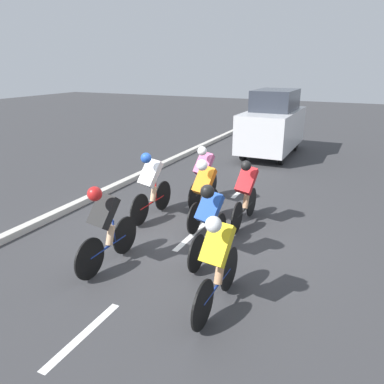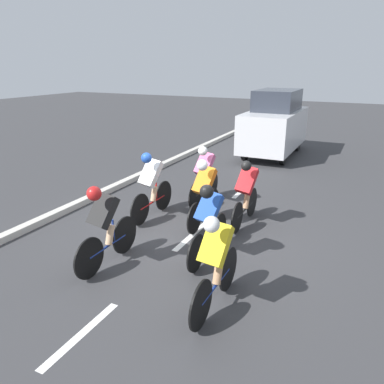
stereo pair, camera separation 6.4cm
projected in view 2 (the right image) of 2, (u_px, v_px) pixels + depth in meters
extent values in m
plane|color=#38383A|center=(193.00, 235.00, 7.60)|extent=(60.00, 60.00, 0.00)
cube|color=white|center=(81.00, 334.00, 4.81)|extent=(0.12, 1.40, 0.01)
cube|color=white|center=(191.00, 236.00, 7.53)|extent=(0.12, 1.40, 0.01)
cube|color=white|center=(242.00, 190.00, 10.25)|extent=(0.12, 1.40, 0.01)
cube|color=beige|center=(69.00, 208.00, 8.83)|extent=(0.20, 27.32, 0.14)
cylinder|color=black|center=(125.00, 235.00, 6.80)|extent=(0.03, 0.69, 0.69)
cylinder|color=black|center=(89.00, 258.00, 5.98)|extent=(0.03, 0.69, 0.69)
cylinder|color=navy|center=(108.00, 246.00, 6.39)|extent=(0.04, 0.96, 0.04)
cylinder|color=navy|center=(113.00, 231.00, 6.46)|extent=(0.04, 0.04, 0.42)
cylinder|color=#1999D8|center=(110.00, 239.00, 6.40)|extent=(0.07, 0.07, 0.16)
cylinder|color=#DBAD84|center=(110.00, 235.00, 6.39)|extent=(0.12, 0.23, 0.36)
cube|color=black|center=(103.00, 211.00, 6.06)|extent=(0.40, 0.48, 0.60)
sphere|color=red|center=(94.00, 193.00, 5.74)|extent=(0.23, 0.23, 0.23)
cylinder|color=black|center=(212.00, 184.00, 9.65)|extent=(0.03, 0.68, 0.68)
cylinder|color=black|center=(195.00, 196.00, 8.79)|extent=(0.03, 0.68, 0.68)
cylinder|color=black|center=(204.00, 190.00, 9.22)|extent=(0.04, 1.01, 0.04)
cylinder|color=black|center=(207.00, 180.00, 9.30)|extent=(0.04, 0.04, 0.42)
cylinder|color=yellow|center=(205.00, 186.00, 9.23)|extent=(0.07, 0.07, 0.16)
cylinder|color=beige|center=(206.00, 182.00, 9.22)|extent=(0.12, 0.23, 0.36)
cube|color=pink|center=(205.00, 164.00, 8.89)|extent=(0.41, 0.48, 0.61)
sphere|color=white|center=(203.00, 151.00, 8.56)|extent=(0.22, 0.22, 0.22)
cylinder|color=black|center=(213.00, 203.00, 8.38)|extent=(0.03, 0.65, 0.65)
cylinder|color=black|center=(195.00, 218.00, 7.56)|extent=(0.03, 0.65, 0.65)
cylinder|color=black|center=(204.00, 211.00, 7.97)|extent=(0.04, 0.96, 0.04)
cylinder|color=black|center=(208.00, 199.00, 8.05)|extent=(0.04, 0.04, 0.42)
cylinder|color=white|center=(205.00, 205.00, 7.98)|extent=(0.07, 0.07, 0.16)
cylinder|color=tan|center=(206.00, 202.00, 7.97)|extent=(0.12, 0.23, 0.36)
cube|color=orange|center=(205.00, 181.00, 7.64)|extent=(0.41, 0.49, 0.63)
sphere|color=white|center=(202.00, 165.00, 7.31)|extent=(0.22, 0.22, 0.22)
cylinder|color=black|center=(164.00, 195.00, 8.82)|extent=(0.03, 0.69, 0.69)
cylinder|color=black|center=(140.00, 210.00, 7.96)|extent=(0.03, 0.69, 0.69)
cylinder|color=red|center=(152.00, 202.00, 8.39)|extent=(0.04, 1.01, 0.04)
cylinder|color=red|center=(156.00, 191.00, 8.47)|extent=(0.04, 0.04, 0.42)
cylinder|color=green|center=(153.00, 197.00, 8.40)|extent=(0.07, 0.07, 0.16)
cylinder|color=#DBAD84|center=(154.00, 194.00, 8.40)|extent=(0.12, 0.23, 0.36)
cube|color=white|center=(151.00, 173.00, 8.05)|extent=(0.41, 0.50, 0.64)
sphere|color=blue|center=(146.00, 158.00, 7.72)|extent=(0.22, 0.22, 0.22)
cylinder|color=black|center=(228.00, 269.00, 5.68)|extent=(0.03, 0.68, 0.68)
cylinder|color=black|center=(201.00, 305.00, 4.83)|extent=(0.03, 0.68, 0.68)
cylinder|color=navy|center=(216.00, 286.00, 5.26)|extent=(0.04, 1.00, 0.04)
cylinder|color=navy|center=(221.00, 267.00, 5.34)|extent=(0.04, 0.04, 0.42)
cylinder|color=yellow|center=(217.00, 278.00, 5.27)|extent=(0.07, 0.07, 0.16)
cylinder|color=tan|center=(218.00, 272.00, 5.26)|extent=(0.12, 0.23, 0.36)
cube|color=yellow|center=(216.00, 244.00, 4.93)|extent=(0.37, 0.49, 0.60)
sphere|color=white|center=(212.00, 224.00, 4.61)|extent=(0.21, 0.21, 0.21)
cylinder|color=black|center=(219.00, 230.00, 7.03)|extent=(0.03, 0.65, 0.65)
cylinder|color=black|center=(196.00, 253.00, 6.17)|extent=(0.03, 0.65, 0.65)
cylinder|color=black|center=(208.00, 241.00, 6.60)|extent=(0.04, 1.01, 0.04)
cylinder|color=black|center=(212.00, 226.00, 6.68)|extent=(0.04, 0.04, 0.42)
cylinder|color=white|center=(209.00, 235.00, 6.61)|extent=(0.07, 0.07, 0.16)
cylinder|color=#DBAD84|center=(210.00, 230.00, 6.61)|extent=(0.12, 0.23, 0.36)
cube|color=blue|center=(209.00, 208.00, 6.28)|extent=(0.41, 0.47, 0.59)
sphere|color=black|center=(207.00, 192.00, 5.95)|extent=(0.23, 0.23, 0.23)
cylinder|color=black|center=(252.00, 202.00, 8.45)|extent=(0.03, 0.66, 0.66)
cylinder|color=black|center=(237.00, 218.00, 7.59)|extent=(0.03, 0.66, 0.66)
cylinder|color=black|center=(245.00, 210.00, 8.02)|extent=(0.04, 1.01, 0.04)
cylinder|color=black|center=(248.00, 198.00, 8.10)|extent=(0.04, 0.04, 0.42)
cylinder|color=#1999D8|center=(246.00, 204.00, 8.03)|extent=(0.07, 0.07, 0.16)
cylinder|color=tan|center=(246.00, 201.00, 8.03)|extent=(0.12, 0.23, 0.36)
cube|color=red|center=(247.00, 180.00, 7.69)|extent=(0.40, 0.48, 0.61)
sphere|color=black|center=(246.00, 166.00, 7.37)|extent=(0.21, 0.21, 0.21)
cylinder|color=black|center=(284.00, 156.00, 12.75)|extent=(0.14, 0.64, 0.64)
cylinder|color=black|center=(245.00, 152.00, 13.31)|extent=(0.14, 0.64, 0.64)
cylinder|color=black|center=(298.00, 143.00, 14.82)|extent=(0.14, 0.64, 0.64)
cylinder|color=black|center=(264.00, 140.00, 15.38)|extent=(0.14, 0.64, 0.64)
cube|color=silver|center=(274.00, 129.00, 13.85)|extent=(1.70, 3.94, 1.34)
cube|color=#2D333D|center=(278.00, 100.00, 13.68)|extent=(1.39, 2.16, 0.74)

